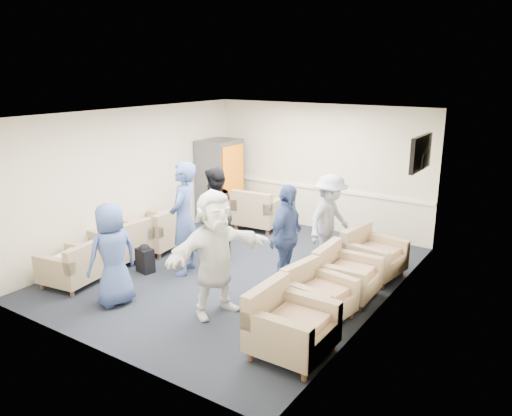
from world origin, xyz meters
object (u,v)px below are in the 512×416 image
Objects in this scene: vending_machine at (220,181)px; person_back_right at (330,220)px; armchair_left_near at (73,267)px; armchair_left_far at (158,233)px; person_front_left at (112,254)px; person_front_right at (215,253)px; armchair_right_midnear at (316,296)px; person_mid_right at (286,237)px; person_mid_left at (184,219)px; armchair_right_near at (288,327)px; armchair_left_mid at (123,244)px; armchair_corner at (258,212)px; person_back_left at (215,214)px; armchair_right_midfar at (344,276)px; armchair_right_far at (371,256)px.

vending_machine is 1.14× the size of person_back_right.
armchair_left_far reaches higher than armchair_left_near.
person_front_right reaches higher than person_front_left.
armchair_left_far is 1.06× the size of armchair_right_midnear.
armchair_left_near is 0.54× the size of person_back_right.
vending_machine is 1.11× the size of person_mid_right.
person_front_left is at bearing -24.64° from person_mid_left.
armchair_right_near is at bearing -85.76° from person_front_right.
armchair_left_near is at bearing 121.13° from person_front_right.
armchair_left_mid is 2.76m from person_front_right.
person_front_left reaches higher than armchair_left_near.
person_front_right is at bearing 109.48° from armchair_corner.
armchair_right_near is at bearing -44.41° from vending_machine.
vending_machine reaches higher than armchair_left_far.
armchair_left_mid reaches higher than armchair_right_midnear.
person_back_left is at bearing -54.99° from vending_machine.
armchair_right_midnear reaches higher than armchair_left_near.
person_front_left is at bearing 123.62° from armchair_right_midnear.
armchair_left_mid is at bearing -13.16° from armchair_left_far.
armchair_right_midfar is at bearing 110.00° from armchair_left_near.
armchair_left_far is 2.32m from person_front_left.
person_mid_right is (2.99, 0.70, 0.50)m from armchair_left_mid.
person_back_left is 0.94× the size of person_front_right.
person_mid_left is at bearing 101.23° from armchair_right_midfar.
person_front_left is at bearing -24.07° from person_back_left.
armchair_corner is 4.03m from person_front_right.
armchair_right_near is (3.92, -1.79, 0.01)m from armchair_left_far.
person_mid_left is 0.79m from person_back_left.
person_front_right reaches higher than person_mid_right.
armchair_right_far reaches higher than armchair_right_midnear.
person_mid_left is (1.34, -2.75, 0.03)m from vending_machine.
person_mid_left reaches higher than armchair_left_mid.
person_mid_left is 1.17× the size of person_back_right.
person_mid_right reaches higher than armchair_right_near.
vending_machine is 3.37m from person_back_right.
armchair_right_far is (0.10, 1.84, 0.02)m from armchair_right_midnear.
armchair_left_mid is 0.50× the size of person_front_right.
person_front_right reaches higher than armchair_right_near.
person_mid_right is 1.39m from person_front_right.
person_mid_left reaches higher than vending_machine.
person_front_left is at bearing 22.35° from armchair_left_far.
vending_machine reaches higher than armchair_left_near.
armchair_corner is at bearing 165.02° from person_mid_left.
armchair_right_midnear is (-0.14, 1.03, -0.04)m from armchair_right_near.
person_mid_right is at bearing 115.13° from armchair_left_near.
armchair_right_near is 0.47× the size of person_mid_left.
armchair_right_far is 4.19m from person_front_left.
person_front_right is (2.49, 0.53, 0.60)m from armchair_left_near.
armchair_right_midfar is 2.80m from person_mid_left.
armchair_right_midfar is at bearing 2.61° from armchair_right_near.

